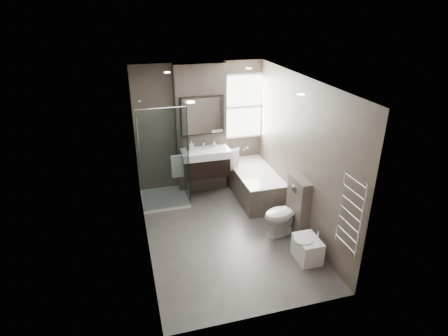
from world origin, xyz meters
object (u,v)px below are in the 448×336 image
object	(u,v)px
vanity	(206,162)
bathtub	(254,183)
toilet	(285,214)
bidet	(307,249)

from	to	relation	value
vanity	bathtub	bearing A→B (deg)	-19.37
bathtub	toilet	world-z (taller)	toilet
vanity	bathtub	xyz separation A→B (m)	(0.92, -0.33, -0.43)
toilet	vanity	bearing A→B (deg)	-160.69
vanity	toilet	world-z (taller)	vanity
bidet	vanity	bearing A→B (deg)	112.54
vanity	bidet	distance (m)	2.70
bathtub	bidet	xyz separation A→B (m)	(0.09, -2.12, -0.12)
bathtub	toilet	xyz separation A→B (m)	(0.05, -1.36, 0.06)
vanity	toilet	distance (m)	1.98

